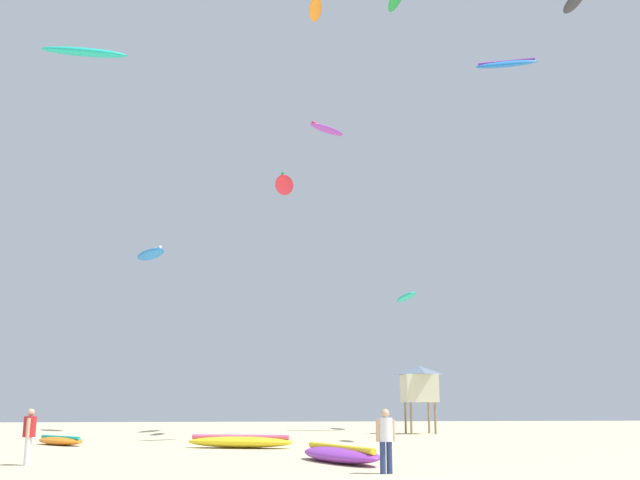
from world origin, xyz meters
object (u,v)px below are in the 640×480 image
at_px(kite_grounded_near, 340,454).
at_px(kite_aloft_9, 284,185).
at_px(kite_aloft_3, 406,297).
at_px(kite_aloft_6, 327,129).
at_px(kite_aloft_7, 574,2).
at_px(kite_grounded_far, 60,441).
at_px(person_foreground, 386,436).
at_px(kite_aloft_1, 315,10).
at_px(lifeguard_tower, 419,383).
at_px(kite_aloft_2, 85,52).
at_px(kite_grounded_mid, 240,442).
at_px(person_midground, 29,432).
at_px(kite_aloft_8, 150,254).
at_px(kite_aloft_0, 506,64).

height_order(kite_grounded_near, kite_aloft_9, kite_aloft_9).
distance_m(kite_aloft_3, kite_aloft_6, 19.37).
distance_m(kite_aloft_3, kite_aloft_9, 12.62).
bearing_deg(kite_aloft_7, kite_grounded_far, 175.70).
bearing_deg(person_foreground, kite_aloft_1, 171.21).
bearing_deg(lifeguard_tower, kite_aloft_2, -156.89).
xyz_separation_m(kite_grounded_near, kite_aloft_2, (-11.89, 12.66, 19.87)).
height_order(kite_grounded_mid, kite_aloft_7, kite_aloft_7).
distance_m(person_midground, kite_grounded_mid, 10.10).
height_order(kite_aloft_2, kite_aloft_8, kite_aloft_2).
bearing_deg(kite_aloft_3, kite_aloft_7, -75.92).
bearing_deg(kite_grounded_mid, person_foreground, -71.59).
bearing_deg(kite_aloft_8, kite_aloft_6, -54.70).
height_order(kite_aloft_6, kite_aloft_7, kite_aloft_7).
bearing_deg(kite_aloft_8, kite_grounded_far, -94.62).
xyz_separation_m(kite_grounded_near, kite_aloft_1, (0.35, 11.13, 22.29)).
bearing_deg(kite_grounded_near, kite_aloft_7, 33.02).
xyz_separation_m(kite_grounded_near, kite_grounded_mid, (-3.14, 7.84, 0.00)).
bearing_deg(kite_aloft_0, kite_aloft_2, -160.24).
relative_size(person_foreground, kite_aloft_1, 0.66).
distance_m(kite_grounded_near, kite_aloft_1, 24.91).
relative_size(person_midground, kite_aloft_1, 0.65).
relative_size(kite_aloft_3, kite_aloft_6, 1.84).
height_order(kite_grounded_far, kite_aloft_7, kite_aloft_7).
xyz_separation_m(person_midground, kite_grounded_near, (9.59, -0.10, -0.71)).
xyz_separation_m(kite_grounded_far, kite_aloft_9, (10.73, 13.49, 16.56)).
distance_m(kite_aloft_6, kite_aloft_8, 19.29).
relative_size(kite_aloft_0, kite_aloft_2, 1.01).
height_order(kite_aloft_1, kite_aloft_6, kite_aloft_1).
bearing_deg(kite_aloft_6, kite_aloft_9, 97.23).
relative_size(person_midground, kite_aloft_6, 0.73).
relative_size(kite_aloft_1, kite_aloft_2, 0.57).
relative_size(kite_grounded_far, lifeguard_tower, 0.77).
bearing_deg(kite_grounded_mid, kite_aloft_6, 46.39).
distance_m(kite_aloft_0, kite_aloft_3, 18.59).
xyz_separation_m(kite_aloft_0, kite_aloft_9, (-15.96, 1.95, -9.16)).
height_order(kite_grounded_far, kite_aloft_8, kite_aloft_8).
bearing_deg(kite_grounded_far, kite_grounded_near, -44.43).
bearing_deg(kite_grounded_far, lifeguard_tower, 27.98).
height_order(kite_aloft_7, kite_aloft_8, kite_aloft_7).
bearing_deg(kite_aloft_0, kite_aloft_8, 168.40).
xyz_separation_m(kite_aloft_8, kite_aloft_9, (9.38, -3.25, 4.50)).
height_order(kite_aloft_1, kite_aloft_3, kite_aloft_1).
xyz_separation_m(person_midground, kite_aloft_0, (25.09, 22.40, 24.94)).
xyz_separation_m(kite_aloft_2, kite_aloft_3, (20.93, 16.03, -10.51)).
height_order(kite_grounded_mid, kite_aloft_0, kite_aloft_0).
bearing_deg(kite_aloft_7, lifeguard_tower, 116.60).
bearing_deg(kite_aloft_2, kite_aloft_7, -7.90).
xyz_separation_m(kite_grounded_mid, kite_aloft_6, (4.23, 4.44, 15.89)).
bearing_deg(kite_grounded_near, kite_aloft_1, 88.21).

